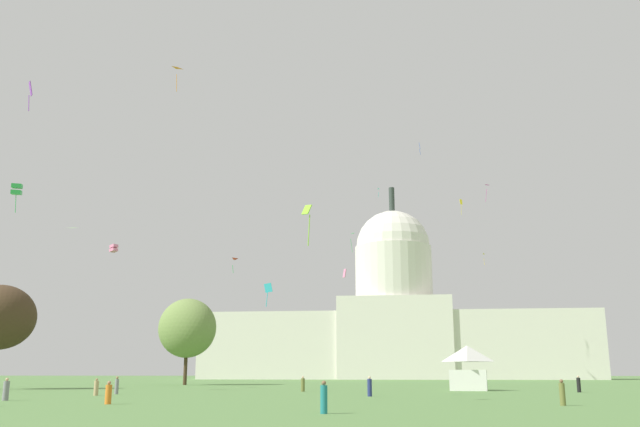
# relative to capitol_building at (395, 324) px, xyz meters

# --- Properties ---
(capitol_building) EXTENTS (118.60, 25.61, 60.21)m
(capitol_building) POSITION_rel_capitol_building_xyz_m (0.00, 0.00, 0.00)
(capitol_building) COLOR silver
(capitol_building) RESTS_ON ground_plane
(event_tent) EXTENTS (4.90, 5.09, 5.14)m
(event_tent) POSITION_rel_capitol_building_xyz_m (10.14, -130.25, -13.95)
(event_tent) COLOR white
(event_tent) RESTS_ON ground_plane
(tree_west_near) EXTENTS (13.26, 12.26, 14.37)m
(tree_west_near) POSITION_rel_capitol_building_xyz_m (-33.75, -99.97, -7.15)
(tree_west_near) COLOR #42301E
(tree_west_near) RESTS_ON ground_plane
(person_grey_near_tree_west) EXTENTS (0.58, 0.58, 1.66)m
(person_grey_near_tree_west) POSITION_rel_capitol_building_xyz_m (-26.98, -163.55, -15.78)
(person_grey_near_tree_west) COLOR gray
(person_grey_near_tree_west) RESTS_ON ground_plane
(person_olive_back_center) EXTENTS (0.58, 0.58, 1.64)m
(person_olive_back_center) POSITION_rel_capitol_building_xyz_m (-8.39, -136.70, -15.79)
(person_olive_back_center) COLOR olive
(person_olive_back_center) RESTS_ON ground_plane
(person_black_front_center) EXTENTS (0.56, 0.56, 1.72)m
(person_black_front_center) POSITION_rel_capitol_building_xyz_m (21.07, -136.02, -15.75)
(person_black_front_center) COLOR black
(person_black_front_center) RESTS_ON ground_plane
(person_olive_edge_east) EXTENTS (0.46, 0.46, 1.63)m
(person_olive_edge_east) POSITION_rel_capitol_building_xyz_m (12.77, -166.68, -15.78)
(person_olive_edge_east) COLOR olive
(person_olive_edge_east) RESTS_ON ground_plane
(person_orange_mid_center) EXTENTS (0.55, 0.55, 1.51)m
(person_orange_mid_center) POSITION_rel_capitol_building_xyz_m (-16.79, -168.33, -15.85)
(person_orange_mid_center) COLOR orange
(person_orange_mid_center) RESTS_ON ground_plane
(person_teal_lawn_far_right) EXTENTS (0.43, 0.43, 1.65)m
(person_teal_lawn_far_right) POSITION_rel_capitol_building_xyz_m (-1.32, -177.13, -15.77)
(person_teal_lawn_far_right) COLOR #1E757A
(person_teal_lawn_far_right) RESTS_ON ground_plane
(person_navy_back_left) EXTENTS (0.45, 0.45, 1.73)m
(person_navy_back_left) POSITION_rel_capitol_building_xyz_m (-0.30, -151.21, -15.74)
(person_navy_back_left) COLOR navy
(person_navy_back_left) RESTS_ON ground_plane
(person_tan_mid_right) EXTENTS (0.43, 0.43, 1.53)m
(person_tan_mid_right) POSITION_rel_capitol_building_xyz_m (-25.16, -152.10, -15.84)
(person_tan_mid_right) COLOR tan
(person_tan_mid_right) RESTS_ON ground_plane
(person_grey_front_left) EXTENTS (0.47, 0.47, 1.68)m
(person_grey_front_left) POSITION_rel_capitol_building_xyz_m (-25.07, -147.78, -15.76)
(person_grey_front_left) COLOR gray
(person_grey_front_left) RESTS_ON ground_plane
(kite_pink_low) EXTENTS (0.42, 0.53, 0.86)m
(kite_pink_low) POSITION_rel_capitol_building_xyz_m (-2.55, -149.85, -5.40)
(kite_pink_low) COLOR pink
(kite_green_mid) EXTENTS (1.32, 1.53, 3.77)m
(kite_green_mid) POSITION_rel_capitol_building_xyz_m (-7.67, -73.87, 13.15)
(kite_green_mid) COLOR green
(kite_cyan_low) EXTENTS (0.92, 0.33, 2.46)m
(kite_cyan_low) POSITION_rel_capitol_building_xyz_m (-10.85, -144.78, -6.22)
(kite_cyan_low) COLOR #33BCDB
(kite_red_mid) EXTENTS (1.35, 1.50, 2.20)m
(kite_red_mid) POSITION_rel_capitol_building_xyz_m (-22.63, -114.25, 1.99)
(kite_red_mid) COLOR red
(kite_white_low) EXTENTS (1.23, 0.89, 0.20)m
(kite_white_low) POSITION_rel_capitol_building_xyz_m (-34.06, -141.50, 1.15)
(kite_white_low) COLOR white
(kite_yellow_high) EXTENTS (0.78, 0.62, 4.39)m
(kite_yellow_high) POSITION_rel_capitol_building_xyz_m (18.98, -32.62, 29.84)
(kite_yellow_high) COLOR yellow
(kite_blue_high) EXTENTS (0.32, 0.73, 2.78)m
(kite_blue_high) POSITION_rel_capitol_building_xyz_m (7.36, -68.89, 34.12)
(kite_blue_high) COLOR blue
(kite_magenta_high) EXTENTS (1.49, 1.40, 4.23)m
(kite_magenta_high) POSITION_rel_capitol_building_xyz_m (23.62, -48.21, 29.85)
(kite_magenta_high) COLOR #D1339E
(kite_violet_mid) EXTENTS (0.67, 0.90, 3.08)m
(kite_violet_mid) POSITION_rel_capitol_building_xyz_m (-33.05, -154.61, 12.60)
(kite_violet_mid) COLOR purple
(kite_gold_mid) EXTENTS (0.76, 1.80, 2.83)m
(kite_gold_mid) POSITION_rel_capitol_building_xyz_m (24.83, -29.97, 15.81)
(kite_gold_mid) COLOR gold
(kite_lime_low) EXTENTS (0.86, 0.73, 3.13)m
(kite_lime_low) POSITION_rel_capitol_building_xyz_m (-3.97, -164.89, -3.17)
(kite_lime_low) COLOR #8CD133
(kite_orange_high) EXTENTS (1.43, 1.40, 3.58)m
(kite_orange_high) POSITION_rel_capitol_building_xyz_m (-30.35, -121.36, 29.79)
(kite_orange_high) COLOR orange
(kite_turquoise_high) EXTENTS (1.04, 1.05, 2.18)m
(kite_turquoise_high) POSITION_rel_capitol_building_xyz_m (-2.91, -25.14, 36.01)
(kite_turquoise_high) COLOR teal
(kite_pink_mid) EXTENTS (1.16, 1.13, 1.06)m
(kite_pink_mid) POSITION_rel_capitol_building_xyz_m (-35.72, -126.94, 1.82)
(kite_pink_mid) COLOR pink
(kite_green_mid_b) EXTENTS (1.41, 1.44, 3.47)m
(kite_green_mid_b) POSITION_rel_capitol_building_xyz_m (-41.09, -142.23, 6.10)
(kite_green_mid_b) COLOR green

